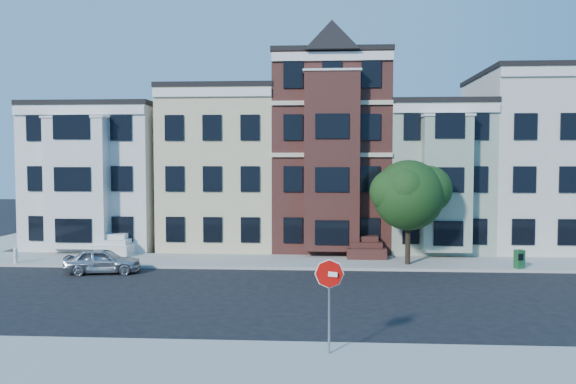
# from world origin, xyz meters

# --- Properties ---
(ground) EXTENTS (120.00, 120.00, 0.00)m
(ground) POSITION_xyz_m (0.00, 0.00, 0.00)
(ground) COLOR black
(far_sidewalk) EXTENTS (60.00, 4.00, 0.15)m
(far_sidewalk) POSITION_xyz_m (0.00, 8.00, 0.07)
(far_sidewalk) COLOR #9E9B93
(far_sidewalk) RESTS_ON ground
(near_sidewalk) EXTENTS (60.00, 4.00, 0.15)m
(near_sidewalk) POSITION_xyz_m (0.00, -8.00, 0.07)
(near_sidewalk) COLOR #9E9B93
(near_sidewalk) RESTS_ON ground
(house_white) EXTENTS (8.00, 9.00, 9.00)m
(house_white) POSITION_xyz_m (-15.00, 14.50, 4.50)
(house_white) COLOR silver
(house_white) RESTS_ON ground
(house_yellow) EXTENTS (7.00, 9.00, 10.00)m
(house_yellow) POSITION_xyz_m (-7.00, 14.50, 5.00)
(house_yellow) COLOR beige
(house_yellow) RESTS_ON ground
(house_brown) EXTENTS (7.00, 9.00, 12.00)m
(house_brown) POSITION_xyz_m (0.00, 14.50, 6.00)
(house_brown) COLOR #3F1D17
(house_brown) RESTS_ON ground
(house_green) EXTENTS (6.00, 9.00, 9.00)m
(house_green) POSITION_xyz_m (6.50, 14.50, 4.50)
(house_green) COLOR #909F88
(house_green) RESTS_ON ground
(house_cream) EXTENTS (8.00, 9.00, 11.00)m
(house_cream) POSITION_xyz_m (13.50, 14.50, 5.50)
(house_cream) COLOR beige
(house_cream) RESTS_ON ground
(street_tree) EXTENTS (7.58, 7.58, 6.86)m
(street_tree) POSITION_xyz_m (4.01, 7.25, 3.58)
(street_tree) COLOR #204717
(street_tree) RESTS_ON far_sidewalk
(parked_car) EXTENTS (3.89, 2.06, 1.26)m
(parked_car) POSITION_xyz_m (-11.54, 4.62, 0.63)
(parked_car) COLOR #A8ABB0
(parked_car) RESTS_ON ground
(newspaper_box) EXTENTS (0.54, 0.51, 0.95)m
(newspaper_box) POSITION_xyz_m (9.53, 6.41, 0.62)
(newspaper_box) COLOR #1E5A2C
(newspaper_box) RESTS_ON far_sidewalk
(fire_hydrant) EXTENTS (0.30, 0.30, 0.67)m
(fire_hydrant) POSITION_xyz_m (-17.00, 6.30, 0.48)
(fire_hydrant) COLOR silver
(fire_hydrant) RESTS_ON far_sidewalk
(stop_sign) EXTENTS (0.81, 0.44, 3.04)m
(stop_sign) POSITION_xyz_m (-0.34, -7.03, 1.67)
(stop_sign) COLOR #B50A06
(stop_sign) RESTS_ON near_sidewalk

